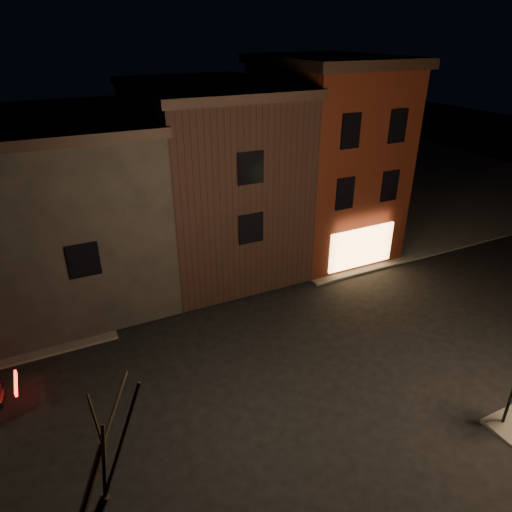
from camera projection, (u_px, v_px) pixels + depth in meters
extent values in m
plane|color=black|center=(277.00, 375.00, 17.36)|extent=(120.00, 120.00, 0.00)
cube|color=#2D2B28|center=(366.00, 174.00, 41.27)|extent=(30.00, 30.00, 0.12)
cube|color=#4C190D|center=(323.00, 161.00, 25.86)|extent=(6.00, 8.00, 10.00)
cube|color=black|center=(330.00, 60.00, 23.51)|extent=(6.50, 8.50, 0.50)
cube|color=#EBB26A|center=(361.00, 247.00, 24.25)|extent=(4.00, 0.12, 2.20)
cube|color=black|center=(210.00, 180.00, 24.33)|extent=(7.00, 10.00, 9.00)
cube|color=black|center=(206.00, 86.00, 22.23)|extent=(7.30, 10.30, 0.40)
cube|color=black|center=(68.00, 210.00, 21.70)|extent=(7.50, 10.00, 8.00)
cube|color=black|center=(50.00, 119.00, 19.83)|extent=(7.80, 10.30, 0.40)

